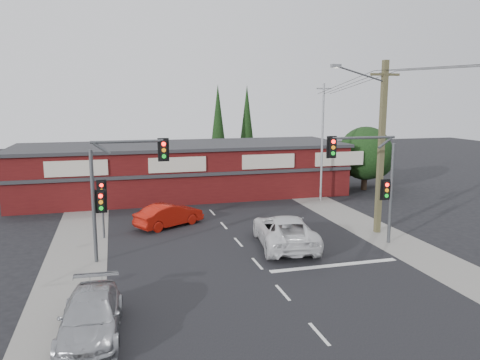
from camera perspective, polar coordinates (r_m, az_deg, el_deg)
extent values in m
plane|color=black|center=(23.20, 1.89, -9.93)|extent=(120.00, 120.00, 0.00)
cube|color=black|center=(27.78, -1.15, -6.53)|extent=(14.00, 70.00, 0.01)
cube|color=gray|center=(27.11, -19.02, -7.50)|extent=(3.00, 70.00, 0.02)
cube|color=gray|center=(30.88, 14.40, -5.15)|extent=(3.00, 70.00, 0.02)
cube|color=silver|center=(23.13, 11.46, -10.15)|extent=(6.50, 0.35, 0.01)
imported|color=silver|center=(25.45, 5.45, -6.17)|extent=(3.64, 6.40, 1.68)
imported|color=#A4A6A9|center=(16.99, -17.72, -15.57)|extent=(2.23, 4.93, 1.40)
imported|color=#A8150A|center=(29.48, -8.64, -4.23)|extent=(4.56, 3.50, 1.44)
cube|color=silver|center=(16.87, 9.63, -18.01)|extent=(0.12, 1.60, 0.01)
cube|color=silver|center=(19.81, 5.24, -13.50)|extent=(0.12, 1.60, 0.01)
cube|color=silver|center=(22.92, 2.12, -10.14)|extent=(0.12, 1.60, 0.01)
cube|color=silver|center=(26.14, -0.20, -7.58)|extent=(0.12, 1.60, 0.01)
cube|color=silver|center=(29.43, -1.99, -5.57)|extent=(0.12, 1.60, 0.01)
cube|color=silver|center=(32.77, -3.40, -3.97)|extent=(0.12, 1.60, 0.01)
cube|color=silver|center=(36.15, -4.55, -2.66)|extent=(0.12, 1.60, 0.01)
cube|color=silver|center=(39.56, -5.50, -1.58)|extent=(0.12, 1.60, 0.01)
cube|color=silver|center=(42.99, -6.30, -0.67)|extent=(0.12, 1.60, 0.01)
cube|color=silver|center=(46.43, -6.98, 0.11)|extent=(0.12, 1.60, 0.01)
cube|color=#430D0E|center=(38.69, -6.91, 1.12)|extent=(26.00, 8.00, 4.00)
cube|color=#2D2D30|center=(38.43, -6.98, 4.22)|extent=(26.40, 8.40, 0.25)
cube|color=beige|center=(34.24, -19.31, 1.35)|extent=(4.20, 0.12, 1.10)
cube|color=beige|center=(34.43, -7.62, 1.87)|extent=(4.20, 0.12, 1.10)
cube|color=beige|center=(36.00, 3.49, 2.29)|extent=(4.20, 0.12, 1.10)
cube|color=beige|center=(38.33, 12.03, 2.55)|extent=(4.20, 0.12, 1.10)
cube|color=#2D2D30|center=(34.64, -5.94, 0.61)|extent=(26.00, 0.15, 0.25)
cylinder|color=#2D2116|center=(42.10, 14.90, 0.06)|extent=(0.50, 0.50, 1.80)
sphere|color=black|center=(41.78, 15.04, 3.16)|extent=(4.60, 4.60, 4.60)
sphere|color=black|center=(43.48, 16.05, 2.44)|extent=(3.40, 3.40, 3.40)
sphere|color=black|center=(42.48, 12.53, 2.15)|extent=(2.80, 2.80, 2.80)
cylinder|color=#2D2116|center=(46.45, -2.65, 1.41)|extent=(0.24, 0.24, 2.00)
cone|color=black|center=(46.00, -2.69, 6.96)|extent=(1.80, 1.80, 7.50)
cylinder|color=#2D2116|center=(49.23, 0.83, 1.90)|extent=(0.24, 0.24, 2.00)
cone|color=black|center=(48.80, 0.84, 7.14)|extent=(1.80, 1.80, 7.50)
cylinder|color=#47494C|center=(23.45, -17.42, -3.17)|extent=(0.18, 0.18, 5.50)
cylinder|color=#47494C|center=(22.95, -13.57, 4.58)|extent=(3.40, 0.14, 0.14)
cylinder|color=#47494C|center=(22.98, -16.51, 3.70)|extent=(0.82, 0.14, 0.63)
cube|color=black|center=(23.11, -9.30, 3.64)|extent=(0.32, 0.22, 0.95)
cube|color=black|center=(23.18, -9.32, 3.66)|extent=(0.55, 0.04, 1.15)
cylinder|color=#FF0C07|center=(22.95, -9.29, 4.35)|extent=(0.20, 0.06, 0.20)
cylinder|color=orange|center=(22.98, -9.27, 3.61)|extent=(0.20, 0.06, 0.20)
cylinder|color=#0CE526|center=(23.01, -9.25, 2.87)|extent=(0.20, 0.06, 0.20)
cube|color=black|center=(23.38, -16.60, -2.53)|extent=(0.32, 0.22, 0.95)
cube|color=black|center=(23.45, -16.59, -2.50)|extent=(0.55, 0.04, 1.15)
cylinder|color=#FF0C07|center=(23.19, -16.64, -1.88)|extent=(0.20, 0.06, 0.20)
cylinder|color=orange|center=(23.26, -16.60, -2.60)|extent=(0.20, 0.06, 0.20)
cylinder|color=#0CE526|center=(23.32, -16.57, -3.32)|extent=(0.20, 0.06, 0.20)
cylinder|color=#47494C|center=(26.69, 17.93, -1.64)|extent=(0.18, 0.18, 5.50)
cylinder|color=#47494C|center=(25.32, 14.87, 5.00)|extent=(3.60, 0.14, 0.14)
cylinder|color=#47494C|center=(26.00, 17.26, 4.35)|extent=(0.82, 0.14, 0.63)
cube|color=black|center=(24.52, 11.17, 3.94)|extent=(0.32, 0.22, 0.95)
cube|color=black|center=(24.58, 11.10, 3.96)|extent=(0.55, 0.04, 1.15)
cylinder|color=#FF0C07|center=(24.37, 11.33, 4.61)|extent=(0.20, 0.06, 0.20)
cylinder|color=orange|center=(24.40, 11.30, 3.91)|extent=(0.20, 0.06, 0.20)
cylinder|color=#0CE526|center=(24.43, 11.28, 3.21)|extent=(0.20, 0.06, 0.20)
cube|color=black|center=(26.45, 17.32, -1.15)|extent=(0.32, 0.22, 0.95)
cube|color=black|center=(26.51, 17.24, -1.13)|extent=(0.55, 0.04, 1.15)
cylinder|color=#FF0C07|center=(26.29, 17.51, -0.56)|extent=(0.20, 0.06, 0.20)
cylinder|color=orange|center=(26.34, 17.47, -1.21)|extent=(0.20, 0.06, 0.20)
cylinder|color=#0CE526|center=(26.40, 17.44, -1.84)|extent=(0.20, 0.06, 0.20)
cylinder|color=#47494C|center=(27.61, -16.37, -3.84)|extent=(0.12, 0.12, 3.00)
cube|color=black|center=(27.34, -16.50, -1.19)|extent=(0.32, 0.22, 0.95)
cube|color=black|center=(27.41, -16.50, -1.16)|extent=(0.55, 0.04, 1.15)
cylinder|color=#FF0C07|center=(27.16, -16.54, -0.62)|extent=(0.20, 0.06, 0.20)
cylinder|color=orange|center=(27.22, -16.51, -1.24)|extent=(0.20, 0.06, 0.20)
cylinder|color=#0CE526|center=(27.27, -16.48, -1.86)|extent=(0.20, 0.06, 0.20)
cube|color=brown|center=(28.29, 16.83, 3.67)|extent=(0.30, 0.30, 10.00)
cube|color=brown|center=(28.17, 17.26, 12.18)|extent=(1.80, 0.14, 0.14)
cylinder|color=#47494C|center=(27.23, 14.52, 12.40)|extent=(3.23, 0.39, 0.89)
cube|color=slate|center=(26.37, 11.61, 13.48)|extent=(0.55, 0.25, 0.18)
cylinder|color=silver|center=(26.36, 11.60, 13.26)|extent=(0.28, 0.28, 0.05)
cylinder|color=gray|center=(36.45, 9.99, 4.47)|extent=(0.16, 0.16, 9.00)
cube|color=gray|center=(36.30, 10.18, 10.92)|extent=(1.20, 0.10, 0.10)
cylinder|color=black|center=(31.90, 12.30, 11.37)|extent=(0.73, 9.01, 1.22)
cylinder|color=black|center=(32.17, 13.26, 11.32)|extent=(0.52, 9.00, 1.22)
cylinder|color=black|center=(32.46, 14.20, 11.26)|extent=(0.31, 9.00, 1.22)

